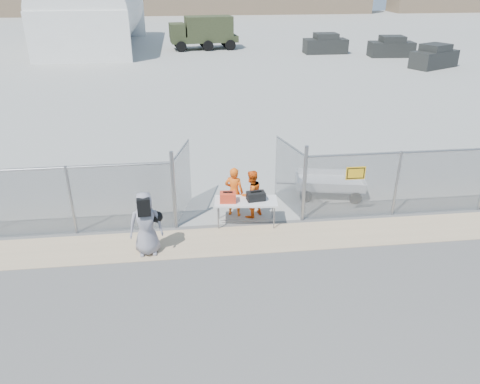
{
  "coord_description": "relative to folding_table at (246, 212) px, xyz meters",
  "views": [
    {
      "loc": [
        -1.53,
        -10.78,
        7.25
      ],
      "look_at": [
        0.0,
        2.0,
        1.1
      ],
      "focal_mm": 35.0,
      "sensor_mm": 36.0,
      "label": 1
    }
  ],
  "objects": [
    {
      "name": "visitor",
      "position": [
        -2.95,
        -1.32,
        0.52
      ],
      "size": [
        0.95,
        0.65,
        1.87
      ],
      "primitive_type": "imported",
      "rotation": [
        0.0,
        0.0,
        0.06
      ],
      "color": "gray",
      "rests_on": "ground"
    },
    {
      "name": "military_truck",
      "position": [
        0.48,
        35.67,
        1.15
      ],
      "size": [
        6.75,
        3.08,
        3.12
      ],
      "primitive_type": null,
      "rotation": [
        0.0,
        0.0,
        0.1
      ],
      "color": "#333B21",
      "rests_on": "ground"
    },
    {
      "name": "folding_table",
      "position": [
        0.0,
        0.0,
        0.0
      ],
      "size": [
        1.99,
        1.0,
        0.82
      ],
      "primitive_type": null,
      "rotation": [
        0.0,
        0.0,
        -0.11
      ],
      "color": "silver",
      "rests_on": "ground"
    },
    {
      "name": "orange_bag",
      "position": [
        -0.56,
        -0.02,
        0.56
      ],
      "size": [
        0.52,
        0.37,
        0.3
      ],
      "primitive_type": "cube",
      "rotation": [
        0.0,
        0.0,
        -0.1
      ],
      "color": "#F14123",
      "rests_on": "folding_table"
    },
    {
      "name": "quonset_hangar",
      "position": [
        -10.18,
        38.03,
        3.59
      ],
      "size": [
        9.0,
        18.0,
        8.0
      ],
      "primitive_type": null,
      "color": "white",
      "rests_on": "ground"
    },
    {
      "name": "parked_vehicle_far",
      "position": [
        18.43,
        23.78,
        0.5
      ],
      "size": [
        4.42,
        3.46,
        1.82
      ],
      "primitive_type": null,
      "rotation": [
        0.0,
        0.0,
        0.47
      ],
      "color": "#272826",
      "rests_on": "ground"
    },
    {
      "name": "tarmac_inside",
      "position": [
        -0.18,
        40.03,
        -0.4
      ],
      "size": [
        160.0,
        80.0,
        0.01
      ],
      "primitive_type": "cube",
      "color": "#9B9C96",
      "rests_on": "ground"
    },
    {
      "name": "parked_vehicle_mid",
      "position": [
        17.17,
        29.28,
        0.49
      ],
      "size": [
        4.07,
        2.08,
        1.79
      ],
      "primitive_type": null,
      "rotation": [
        0.0,
        0.0,
        -0.08
      ],
      "color": "#272826",
      "rests_on": "ground"
    },
    {
      "name": "security_worker_right",
      "position": [
        0.24,
        0.48,
        0.38
      ],
      "size": [
        0.97,
        0.93,
        1.58
      ],
      "primitive_type": "imported",
      "rotation": [
        0.0,
        0.0,
        3.74
      ],
      "color": "orange",
      "rests_on": "ground"
    },
    {
      "name": "dirt_strip",
      "position": [
        -0.18,
        -0.97,
        -0.4
      ],
      "size": [
        44.0,
        1.6,
        0.01
      ],
      "primitive_type": "cube",
      "color": "tan",
      "rests_on": "ground"
    },
    {
      "name": "chain_link_fence",
      "position": [
        -0.18,
        0.03,
        0.69
      ],
      "size": [
        40.0,
        0.2,
        2.2
      ],
      "primitive_type": null,
      "color": "gray",
      "rests_on": "ground"
    },
    {
      "name": "utility_trailer",
      "position": [
        3.2,
        1.76,
        -0.04
      ],
      "size": [
        3.32,
        2.16,
        0.74
      ],
      "primitive_type": null,
      "rotation": [
        0.0,
        0.0,
        -0.2
      ],
      "color": "silver",
      "rests_on": "ground"
    },
    {
      "name": "parked_vehicle_near",
      "position": [
        11.74,
        31.78,
        0.49
      ],
      "size": [
        4.0,
        1.83,
        1.8
      ],
      "primitive_type": null,
      "rotation": [
        0.0,
        0.0,
        0.01
      ],
      "color": "#272826",
      "rests_on": "ground"
    },
    {
      "name": "black_duffel",
      "position": [
        0.31,
        -0.01,
        0.54
      ],
      "size": [
        0.59,
        0.38,
        0.27
      ],
      "primitive_type": "cube",
      "rotation": [
        0.0,
        0.0,
        0.11
      ],
      "color": "black",
      "rests_on": "folding_table"
    },
    {
      "name": "ground",
      "position": [
        -0.18,
        -1.97,
        -0.41
      ],
      "size": [
        160.0,
        160.0,
        0.0
      ],
      "primitive_type": "plane",
      "color": "#4D4C4C"
    },
    {
      "name": "security_worker_left",
      "position": [
        -0.3,
        0.63,
        0.42
      ],
      "size": [
        0.71,
        0.59,
        1.66
      ],
      "primitive_type": "imported",
      "rotation": [
        0.0,
        0.0,
        2.76
      ],
      "color": "orange",
      "rests_on": "ground"
    }
  ]
}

